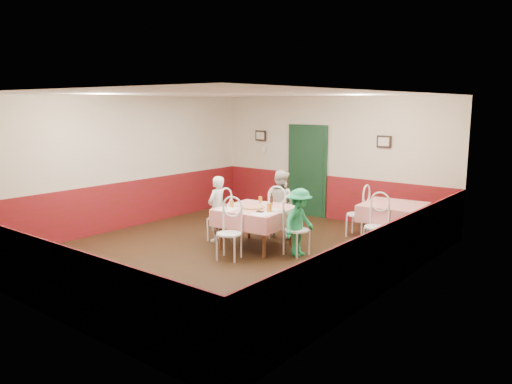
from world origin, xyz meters
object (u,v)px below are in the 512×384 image
Objects in this scene: diner_right at (299,222)px; main_table at (256,228)px; chair_left at (219,218)px; chair_near at (229,234)px; beer_bottle at (271,199)px; chair_right at (297,230)px; chair_far at (279,215)px; second_table at (393,224)px; glass_c at (260,200)px; wallet at (260,212)px; chair_second_a at (357,214)px; glass_a at (232,204)px; chair_second_b at (376,227)px; diner_far at (281,204)px; glass_b at (269,208)px; pizza at (253,207)px; diner_left at (217,209)px.

main_table is at bearing 95.41° from diner_right.
chair_left is 1.20m from chair_near.
chair_left is 1.10m from beer_bottle.
chair_right is 1.20m from chair_far.
second_table is 8.94× the size of glass_c.
chair_second_a is at bearing 64.35° from wallet.
second_table is at bearing 44.20° from glass_a.
wallet is (-1.55, -1.41, 0.32)m from chair_second_b.
diner_far is at bearing 105.54° from beer_bottle.
beer_bottle is at bearing -140.43° from second_table.
beer_bottle is 0.54m from diner_far.
main_table is at bearing 98.75° from diner_far.
chair_second_a is at bearing 0.87° from chair_right.
chair_left reaches higher than wallet.
chair_near is 1.31m from glass_c.
glass_b reaches higher than chair_left.
second_table is 2.74m from pizza.
chair_right is 1.00× the size of chair_second_a.
beer_bottle is 1.83× the size of wallet.
chair_left is at bearing 120.79° from chair_near.
glass_c is at bearing 80.93° from diner_far.
chair_near is 4.47× the size of beer_bottle.
chair_near is 0.85m from pizza.
chair_left is at bearing 30.26° from chair_far.
chair_right is at bearing 15.61° from glass_a.
diner_far is at bearing 76.53° from glass_a.
glass_b is at bearing 37.57° from wallet.
diner_right is at bearing -137.50° from chair_second_b.
glass_b is (-1.43, -1.30, 0.39)m from chair_second_b.
chair_left is 1.76m from diner_right.
glass_c is at bearing 75.66° from glass_a.
diner_far reaches higher than chair_near.
glass_b is at bearing -23.69° from chair_second_a.
beer_bottle is (0.05, 0.41, 0.49)m from main_table.
chair_second_a is (1.95, 1.97, 0.00)m from chair_left.
chair_right is at bearing 90.19° from diner_left.
glass_a is at bearing 107.23° from chair_near.
glass_b reaches higher than chair_right.
main_table is at bearing -134.34° from second_table.
beer_bottle reaches higher than chair_second_a.
glass_c is at bearing 111.82° from pizza.
chair_near is at bearing -77.25° from glass_c.
diner_right is (0.05, 0.00, 0.15)m from chair_right.
diner_left is at bearing -178.84° from pizza.
beer_bottle is at bearing 112.19° from diner_left.
pizza reaches higher than second_table.
glass_a is at bearing -39.66° from chair_second_a.
glass_c is (-0.28, 1.23, 0.37)m from chair_near.
chair_left is 2.77m from chair_second_a.
chair_second_b is at bearing 31.72° from main_table.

